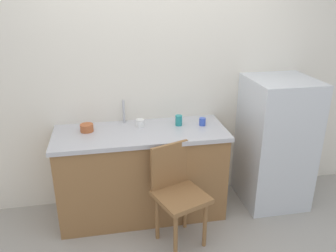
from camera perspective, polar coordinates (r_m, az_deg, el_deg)
back_wall at (r=3.39m, az=-2.09°, el=8.92°), size 4.80×0.10×2.69m
cabinet_base at (r=3.38m, az=-4.37°, el=-8.08°), size 1.56×0.60×0.84m
countertop at (r=3.18m, az=-4.60°, el=-1.16°), size 1.60×0.64×0.04m
faucet at (r=3.35m, az=-7.40°, el=2.45°), size 0.02×0.02×0.23m
refrigerator at (r=3.64m, az=17.46°, el=-2.62°), size 0.62×0.64×1.32m
chair at (r=2.98m, az=1.54°, el=-10.74°), size 0.52×0.52×0.89m
terracotta_bowl at (r=3.23m, az=-13.41°, el=-0.29°), size 0.12×0.12×0.07m
cup_white at (r=3.25m, az=-4.69°, el=0.48°), size 0.08×0.08×0.07m
cup_blue at (r=3.30m, az=5.76°, el=0.72°), size 0.06×0.06×0.07m
cup_teal at (r=3.28m, az=1.80°, el=0.95°), size 0.07×0.07×0.10m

